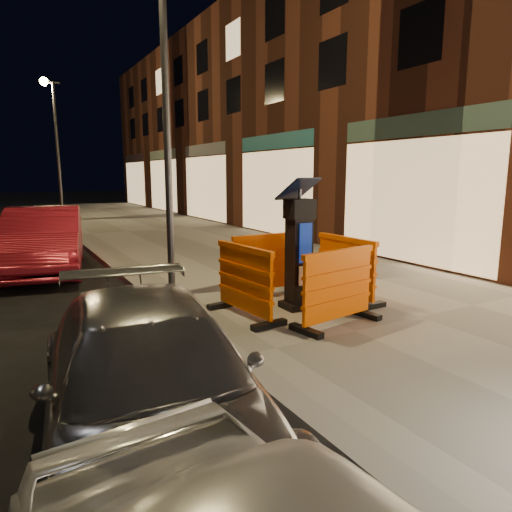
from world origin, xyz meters
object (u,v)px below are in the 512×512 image
barrier_back (267,264)px  barrier_kerbside (245,282)px  car_red (47,272)px  barrier_bldgside (346,269)px  barrier_front (338,288)px  parking_kiosk (299,248)px  car_silver (153,445)px

barrier_back → barrier_kerbside: same height
barrier_kerbside → car_red: bearing=15.4°
barrier_kerbside → barrier_bldgside: same height
barrier_front → car_red: 7.32m
barrier_front → barrier_kerbside: size_ratio=1.00×
barrier_front → barrier_bldgside: size_ratio=1.00×
barrier_bldgside → car_red: size_ratio=0.30×
parking_kiosk → barrier_kerbside: 1.04m
barrier_kerbside → car_silver: 3.16m
barrier_kerbside → barrier_bldgside: bearing=-95.9°
barrier_back → car_red: size_ratio=0.30×
parking_kiosk → car_silver: 3.95m
car_red → barrier_bldgside: bearing=-44.6°
barrier_front → barrier_back: (0.00, 1.90, 0.00)m
barrier_kerbside → car_red: barrier_kerbside is taller
barrier_kerbside → barrier_front: bearing=-140.9°
car_silver → barrier_kerbside: bearing=55.6°
barrier_bldgside → parking_kiosk: bearing=88.1°
barrier_bldgside → car_red: barrier_bldgside is taller
barrier_back → barrier_kerbside: size_ratio=1.00×
parking_kiosk → barrier_bldgside: (0.95, 0.00, -0.42)m
parking_kiosk → barrier_back: bearing=86.1°
parking_kiosk → car_red: parking_kiosk is taller
car_red → barrier_back: bearing=-46.7°
barrier_front → barrier_back: size_ratio=1.00×
barrier_kerbside → car_red: size_ratio=0.30×
barrier_back → car_silver: size_ratio=0.34×
barrier_back → barrier_bldgside: (0.95, -0.95, 0.00)m
barrier_kerbside → car_silver: bearing=131.8°
barrier_front → barrier_bldgside: same height
barrier_kerbside → barrier_bldgside: size_ratio=1.00×
barrier_back → car_silver: bearing=-134.0°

